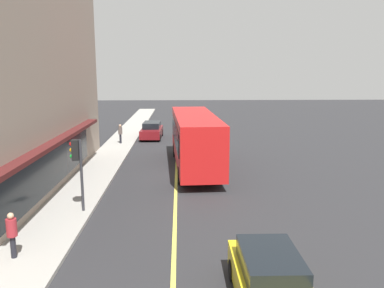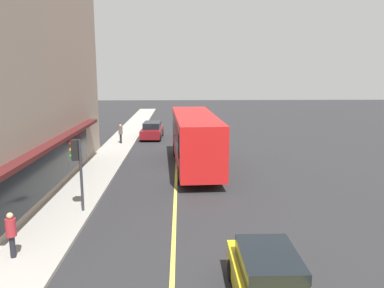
% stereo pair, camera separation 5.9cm
% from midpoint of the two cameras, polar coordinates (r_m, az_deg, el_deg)
% --- Properties ---
extents(ground, '(120.00, 120.00, 0.00)m').
position_cam_midpoint_polar(ground, '(23.62, -2.38, -4.74)').
color(ground, '#28282B').
extents(sidewalk, '(80.00, 2.50, 0.15)m').
position_cam_midpoint_polar(sidewalk, '(24.16, -14.20, -4.52)').
color(sidewalk, '#9E9B93').
rests_on(sidewalk, ground).
extents(lane_centre_stripe, '(36.00, 0.16, 0.01)m').
position_cam_midpoint_polar(lane_centre_stripe, '(23.62, -2.38, -4.73)').
color(lane_centre_stripe, '#D8D14C').
rests_on(lane_centre_stripe, ground).
extents(bus, '(11.24, 3.08, 3.50)m').
position_cam_midpoint_polar(bus, '(25.18, 0.36, 0.88)').
color(bus, red).
rests_on(bus, ground).
extents(traffic_light, '(0.30, 0.52, 3.20)m').
position_cam_midpoint_polar(traffic_light, '(17.69, -16.50, -2.01)').
color(traffic_light, '#2D2D33').
rests_on(traffic_light, sidewalk).
extents(car_yellow, '(4.31, 1.88, 1.52)m').
position_cam_midpoint_polar(car_yellow, '(11.28, 11.22, -19.04)').
color(car_yellow, yellow).
rests_on(car_yellow, ground).
extents(car_maroon, '(4.36, 1.97, 1.52)m').
position_cam_midpoint_polar(car_maroon, '(36.63, -5.92, 1.97)').
color(car_maroon, maroon).
rests_on(car_maroon, ground).
extents(pedestrian_near_storefront, '(0.34, 0.34, 1.62)m').
position_cam_midpoint_polar(pedestrian_near_storefront, '(33.72, -10.46, 1.73)').
color(pedestrian_near_storefront, black).
rests_on(pedestrian_near_storefront, sidewalk).
extents(pedestrian_at_corner, '(0.34, 0.34, 1.57)m').
position_cam_midpoint_polar(pedestrian_at_corner, '(14.48, -24.88, -11.44)').
color(pedestrian_at_corner, black).
rests_on(pedestrian_at_corner, sidewalk).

